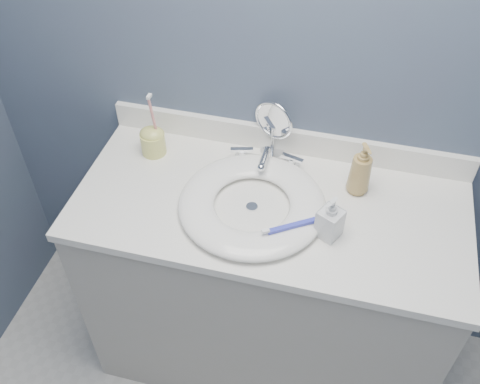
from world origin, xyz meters
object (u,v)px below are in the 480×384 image
(soap_bottle_amber, at_px, (361,169))
(toothbrush_holder, at_px, (153,140))
(soap_bottle_clear, at_px, (331,218))
(makeup_mirror, at_px, (273,126))

(soap_bottle_amber, relative_size, toothbrush_holder, 0.77)
(soap_bottle_clear, bearing_deg, toothbrush_holder, -172.57)
(makeup_mirror, height_order, soap_bottle_clear, makeup_mirror)
(makeup_mirror, bearing_deg, soap_bottle_amber, -0.23)
(toothbrush_holder, bearing_deg, soap_bottle_clear, -19.50)
(makeup_mirror, height_order, toothbrush_holder, toothbrush_holder)
(makeup_mirror, bearing_deg, soap_bottle_clear, -33.10)
(makeup_mirror, bearing_deg, toothbrush_holder, -145.40)
(makeup_mirror, xyz_separation_m, toothbrush_holder, (-0.39, -0.10, -0.06))
(toothbrush_holder, bearing_deg, makeup_mirror, 14.04)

